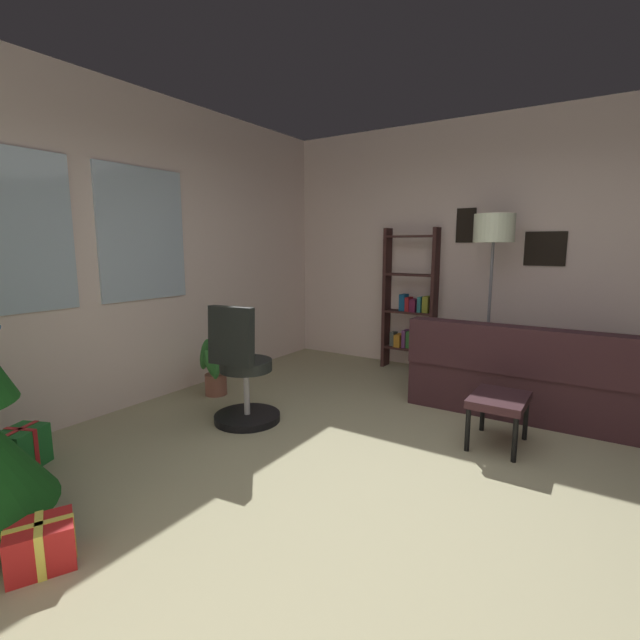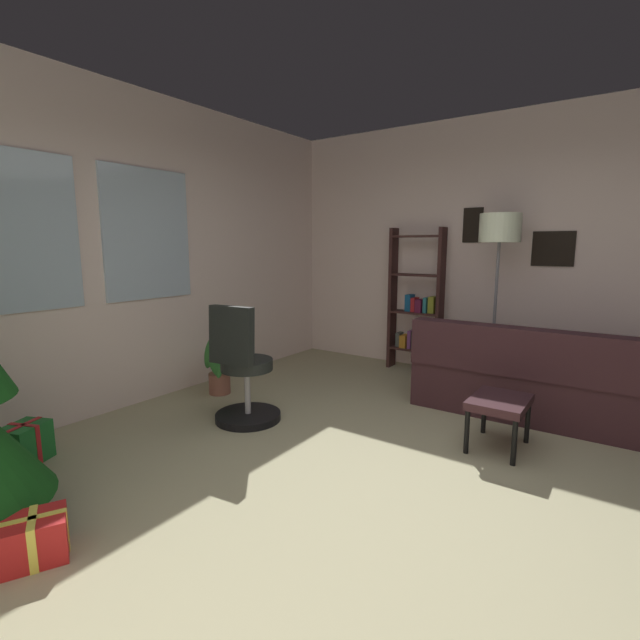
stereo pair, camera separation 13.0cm
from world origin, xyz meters
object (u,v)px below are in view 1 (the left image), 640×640
Objects in this scene: couch at (537,377)px; gift_box_red at (41,545)px; footstool at (499,403)px; floor_lamp at (493,239)px; potted_plant at (217,366)px; bookshelf at (410,307)px; office_chair at (242,377)px; gift_box_green at (22,449)px.

couch is 3.92m from gift_box_red.
floor_lamp reaches higher than footstool.
couch is 3.04m from potted_plant.
couch is at bearing -6.64° from footstool.
footstool is 0.30× the size of bookshelf.
bookshelf is (0.62, 1.50, 0.47)m from couch.
bookshelf is (4.19, -0.12, 0.65)m from gift_box_red.
bookshelf reaches higher than office_chair.
floor_lamp is 2.77× the size of potted_plant.
bookshelf is at bearing -31.68° from potted_plant.
gift_box_green is 0.54× the size of potted_plant.
potted_plant is (2.21, 1.11, 0.19)m from gift_box_red.
potted_plant is at bearing -0.11° from gift_box_green.
couch is at bearing -48.95° from office_chair.
floor_lamp reaches higher than potted_plant.
office_chair is 0.60× the size of bookshelf.
potted_plant is at bearing 148.32° from bookshelf.
floor_lamp reaches higher than gift_box_red.
gift_box_red is at bearing 155.66° from couch.
potted_plant is (1.79, -0.00, 0.16)m from gift_box_green.
floor_lamp reaches higher than office_chair.
footstool is 2.95m from gift_box_red.
gift_box_red is 0.54× the size of potted_plant.
office_chair is at bearing -26.99° from gift_box_green.
bookshelf is (2.37, -0.51, 0.36)m from office_chair.
office_chair reaches higher than couch.
gift_box_red is 0.35× the size of office_chair.
office_chair is (-0.72, 1.89, 0.07)m from footstool.
gift_box_red is 2.48m from potted_plant.
couch is 3.80× the size of footstool.
couch is 2.94× the size of potted_plant.
potted_plant is (-1.36, 2.72, 0.01)m from couch.
footstool is at bearing -69.25° from office_chair.
potted_plant reaches higher than gift_box_green.
footstool is 1.89m from floor_lamp.
gift_box_green is 1.59m from office_chair.
footstool is 2.02m from office_chair.
potted_plant is (-1.98, 1.22, -0.46)m from bookshelf.
floor_lamp is (-0.27, -0.96, 0.79)m from bookshelf.
office_chair is (1.40, -0.71, 0.26)m from gift_box_green.
gift_box_green is (-3.15, 2.72, -0.15)m from couch.
gift_box_green reaches higher than gift_box_red.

